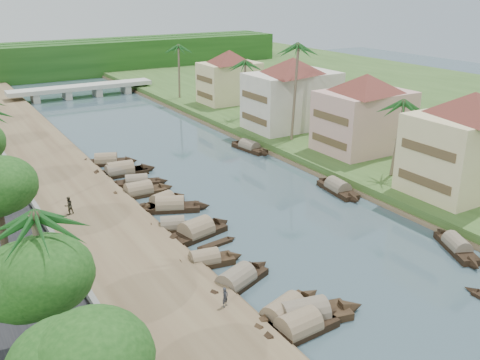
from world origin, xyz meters
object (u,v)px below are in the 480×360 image
sampan_0 (304,316)px  person_near (225,297)px  sampan_1 (298,328)px  building_near (469,141)px  bridge (82,89)px

sampan_0 → person_near: person_near is taller
sampan_0 → sampan_1: bearing=-129.4°
sampan_0 → sampan_1: 1.45m
sampan_0 → sampan_1: size_ratio=1.19×
sampan_1 → person_near: bearing=123.9°
building_near → person_near: building_near is taller
building_near → sampan_0: building_near is taller
person_near → sampan_0: bearing=-62.8°
sampan_1 → person_near: size_ratio=5.52×
sampan_0 → person_near: (-4.23, 3.23, 1.09)m
sampan_0 → sampan_1: (-1.13, -0.90, -0.00)m
bridge → building_near: (18.99, -74.00, 4.66)m
building_near → sampan_1: size_ratio=1.89×
person_near → sampan_1: bearing=-78.5°
bridge → building_near: 76.54m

